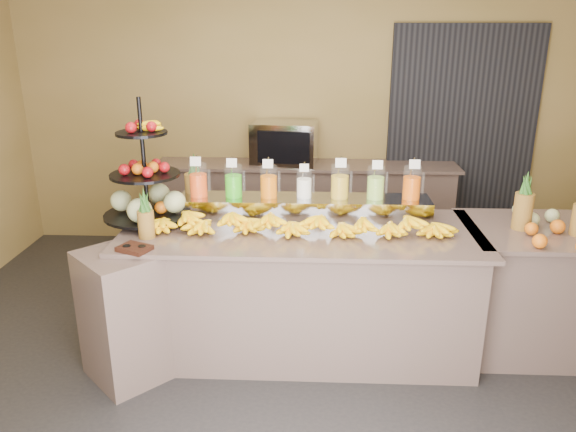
# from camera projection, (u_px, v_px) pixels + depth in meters

# --- Properties ---
(ground) EXTENTS (6.00, 6.00, 0.00)m
(ground) POSITION_uv_depth(u_px,v_px,m) (299.00, 369.00, 3.94)
(ground) COLOR black
(ground) RESTS_ON ground
(room_envelope) EXTENTS (6.04, 5.02, 2.82)m
(room_envelope) POSITION_uv_depth(u_px,v_px,m) (330.00, 84.00, 4.06)
(room_envelope) COLOR olive
(room_envelope) RESTS_ON ground
(buffet_counter) EXTENTS (2.75, 1.25, 0.93)m
(buffet_counter) POSITION_uv_depth(u_px,v_px,m) (285.00, 292.00, 4.04)
(buffet_counter) COLOR gray
(buffet_counter) RESTS_ON ground
(right_counter) EXTENTS (1.08, 0.88, 0.93)m
(right_counter) POSITION_uv_depth(u_px,v_px,m) (534.00, 288.00, 4.09)
(right_counter) COLOR gray
(right_counter) RESTS_ON ground
(back_ledge) EXTENTS (3.10, 0.55, 0.93)m
(back_ledge) POSITION_uv_depth(u_px,v_px,m) (305.00, 206.00, 5.91)
(back_ledge) COLOR gray
(back_ledge) RESTS_ON ground
(pitcher_tray) EXTENTS (1.85, 0.30, 0.15)m
(pitcher_tray) POSITION_uv_depth(u_px,v_px,m) (304.00, 207.00, 4.16)
(pitcher_tray) COLOR gray
(pitcher_tray) RESTS_ON buffet_counter
(juice_pitcher_orange_a) EXTENTS (0.13, 0.14, 0.32)m
(juice_pitcher_orange_a) POSITION_uv_depth(u_px,v_px,m) (198.00, 182.00, 4.13)
(juice_pitcher_orange_a) COLOR silver
(juice_pitcher_orange_a) RESTS_ON pitcher_tray
(juice_pitcher_green) EXTENTS (0.13, 0.13, 0.31)m
(juice_pitcher_green) POSITION_uv_depth(u_px,v_px,m) (233.00, 183.00, 4.12)
(juice_pitcher_green) COLOR silver
(juice_pitcher_green) RESTS_ON pitcher_tray
(juice_pitcher_orange_b) EXTENTS (0.13, 0.13, 0.31)m
(juice_pitcher_orange_b) POSITION_uv_depth(u_px,v_px,m) (269.00, 183.00, 4.11)
(juice_pitcher_orange_b) COLOR silver
(juice_pitcher_orange_b) RESTS_ON pitcher_tray
(juice_pitcher_milk) EXTENTS (0.11, 0.12, 0.28)m
(juice_pitcher_milk) POSITION_uv_depth(u_px,v_px,m) (304.00, 185.00, 4.10)
(juice_pitcher_milk) COLOR silver
(juice_pitcher_milk) RESTS_ON pitcher_tray
(juice_pitcher_lemon) EXTENTS (0.13, 0.14, 0.32)m
(juice_pitcher_lemon) POSITION_uv_depth(u_px,v_px,m) (340.00, 184.00, 4.09)
(juice_pitcher_lemon) COLOR silver
(juice_pitcher_lemon) RESTS_ON pitcher_tray
(juice_pitcher_lime) EXTENTS (0.13, 0.13, 0.31)m
(juice_pitcher_lime) POSITION_uv_depth(u_px,v_px,m) (376.00, 185.00, 4.08)
(juice_pitcher_lime) COLOR silver
(juice_pitcher_lime) RESTS_ON pitcher_tray
(juice_pitcher_orange_c) EXTENTS (0.13, 0.14, 0.32)m
(juice_pitcher_orange_c) POSITION_uv_depth(u_px,v_px,m) (412.00, 185.00, 4.06)
(juice_pitcher_orange_c) COLOR silver
(juice_pitcher_orange_c) RESTS_ON pitcher_tray
(banana_heap) EXTENTS (2.12, 0.19, 0.18)m
(banana_heap) POSITION_uv_depth(u_px,v_px,m) (295.00, 221.00, 3.86)
(banana_heap) COLOR yellow
(banana_heap) RESTS_ON buffet_counter
(fruit_stand) EXTENTS (0.73, 0.73, 0.89)m
(fruit_stand) POSITION_uv_depth(u_px,v_px,m) (152.00, 191.00, 4.02)
(fruit_stand) COLOR black
(fruit_stand) RESTS_ON buffet_counter
(condiment_caddy) EXTENTS (0.24, 0.22, 0.03)m
(condiment_caddy) POSITION_uv_depth(u_px,v_px,m) (134.00, 248.00, 3.55)
(condiment_caddy) COLOR black
(condiment_caddy) RESTS_ON buffet_counter
(pineapple_left_a) EXTENTS (0.11, 0.11, 0.35)m
(pineapple_left_a) POSITION_uv_depth(u_px,v_px,m) (146.00, 220.00, 3.74)
(pineapple_left_a) COLOR brown
(pineapple_left_a) RESTS_ON buffet_counter
(pineapple_left_b) EXTENTS (0.16, 0.16, 0.45)m
(pineapple_left_b) POSITION_uv_depth(u_px,v_px,m) (195.00, 189.00, 4.27)
(pineapple_left_b) COLOR brown
(pineapple_left_b) RESTS_ON buffet_counter
(right_fruit_pile) EXTENTS (0.49, 0.47, 0.26)m
(right_fruit_pile) POSITION_uv_depth(u_px,v_px,m) (554.00, 226.00, 3.75)
(right_fruit_pile) COLOR brown
(right_fruit_pile) RESTS_ON right_counter
(oven_warmer) EXTENTS (0.69, 0.52, 0.43)m
(oven_warmer) POSITION_uv_depth(u_px,v_px,m) (285.00, 143.00, 5.70)
(oven_warmer) COLOR gray
(oven_warmer) RESTS_ON back_ledge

